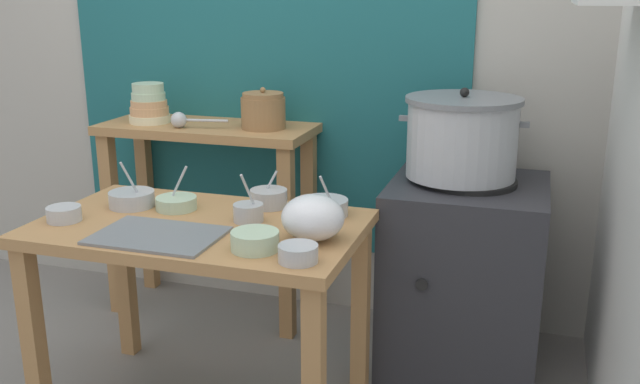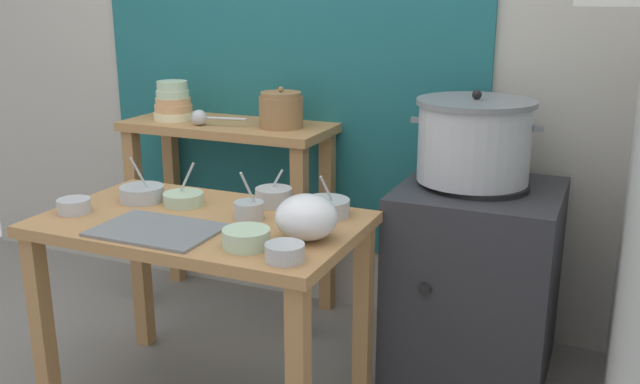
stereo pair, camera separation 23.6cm
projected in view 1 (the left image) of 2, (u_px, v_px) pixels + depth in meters
The scene contains 18 objects.
wall_back at pixel (314, 31), 3.12m from camera, with size 4.40×0.12×2.60m.
prep_table at pixel (201, 253), 2.39m from camera, with size 1.10×0.66×0.72m.
back_shelf_table at pixel (209, 173), 3.17m from camera, with size 0.96×0.40×0.90m.
stove_block at pixel (464, 274), 2.79m from camera, with size 0.60×0.61×0.78m.
steamer_pot at pixel (462, 137), 2.67m from camera, with size 0.49×0.44×0.35m.
clay_pot at pixel (263, 111), 3.01m from camera, with size 0.19×0.19×0.18m.
bowl_stack_enamel at pixel (149, 105), 3.14m from camera, with size 0.18×0.18×0.18m.
ladle at pixel (181, 120), 3.03m from camera, with size 0.25×0.08×0.07m.
serving_tray at pixel (158, 236), 2.22m from camera, with size 0.40×0.28×0.01m, color slate.
plastic_bag at pixel (313, 217), 2.18m from camera, with size 0.20×0.19×0.15m, color white.
prep_bowl_0 at pixel (324, 206), 2.43m from camera, with size 0.17×0.17×0.15m.
prep_bowl_1 at pixel (132, 198), 2.53m from camera, with size 0.16×0.16×0.18m.
prep_bowl_2 at pixel (298, 253), 2.02m from camera, with size 0.12×0.12×0.05m.
prep_bowl_3 at pixel (269, 197), 2.53m from camera, with size 0.14×0.14×0.13m.
prep_bowl_4 at pixel (248, 212), 2.37m from camera, with size 0.10×0.10×0.18m.
prep_bowl_5 at pixel (64, 213), 2.37m from camera, with size 0.12×0.12×0.05m.
prep_bowl_6 at pixel (176, 202), 2.50m from camera, with size 0.15×0.15×0.16m.
prep_bowl_7 at pixel (255, 240), 2.11m from camera, with size 0.15×0.15×0.06m.
Camera 1 is at (1.07, -1.94, 1.48)m, focal length 39.10 mm.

